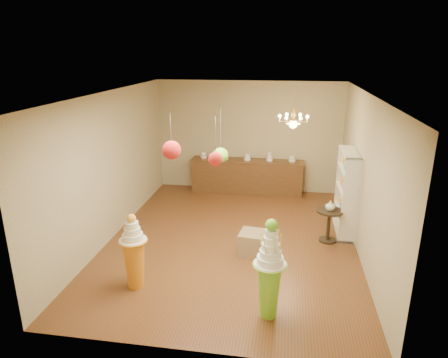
# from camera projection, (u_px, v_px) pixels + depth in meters

# --- Properties ---
(floor) EXTENTS (6.50, 6.50, 0.00)m
(floor) POSITION_uv_depth(u_px,v_px,m) (232.00, 240.00, 8.29)
(floor) COLOR #583218
(floor) RESTS_ON ground
(ceiling) EXTENTS (6.50, 6.50, 0.00)m
(ceiling) POSITION_uv_depth(u_px,v_px,m) (233.00, 93.00, 7.36)
(ceiling) COLOR silver
(ceiling) RESTS_ON ground
(wall_back) EXTENTS (5.00, 0.04, 3.00)m
(wall_back) POSITION_uv_depth(u_px,v_px,m) (249.00, 137.00, 10.87)
(wall_back) COLOR tan
(wall_back) RESTS_ON ground
(wall_front) EXTENTS (5.00, 0.04, 3.00)m
(wall_front) POSITION_uv_depth(u_px,v_px,m) (195.00, 249.00, 4.77)
(wall_front) COLOR tan
(wall_front) RESTS_ON ground
(wall_left) EXTENTS (0.04, 6.50, 3.00)m
(wall_left) POSITION_uv_depth(u_px,v_px,m) (112.00, 166.00, 8.19)
(wall_left) COLOR tan
(wall_left) RESTS_ON ground
(wall_right) EXTENTS (0.04, 6.50, 3.00)m
(wall_right) POSITION_uv_depth(u_px,v_px,m) (365.00, 177.00, 7.45)
(wall_right) COLOR tan
(wall_right) RESTS_ON ground
(pedestal_green) EXTENTS (0.59, 0.59, 1.56)m
(pedestal_green) POSITION_uv_depth(u_px,v_px,m) (269.00, 278.00, 5.75)
(pedestal_green) COLOR #76C32A
(pedestal_green) RESTS_ON floor
(pedestal_orange) EXTENTS (0.58, 0.58, 1.30)m
(pedestal_orange) POSITION_uv_depth(u_px,v_px,m) (134.00, 257.00, 6.52)
(pedestal_orange) COLOR orange
(pedestal_orange) RESTS_ON floor
(burlap_riser) EXTENTS (0.56, 0.56, 0.45)m
(burlap_riser) POSITION_uv_depth(u_px,v_px,m) (253.00, 243.00, 7.67)
(burlap_riser) COLOR olive
(burlap_riser) RESTS_ON floor
(sideboard) EXTENTS (3.04, 0.54, 1.16)m
(sideboard) POSITION_uv_depth(u_px,v_px,m) (247.00, 176.00, 10.93)
(sideboard) COLOR #503119
(sideboard) RESTS_ON floor
(shelving_unit) EXTENTS (0.33, 1.20, 1.80)m
(shelving_unit) POSITION_uv_depth(u_px,v_px,m) (347.00, 192.00, 8.41)
(shelving_unit) COLOR beige
(shelving_unit) RESTS_ON floor
(round_table) EXTENTS (0.54, 0.54, 0.68)m
(round_table) POSITION_uv_depth(u_px,v_px,m) (329.00, 221.00, 8.12)
(round_table) COLOR black
(round_table) RESTS_ON floor
(vase) EXTENTS (0.21, 0.21, 0.20)m
(vase) POSITION_uv_depth(u_px,v_px,m) (330.00, 206.00, 8.02)
(vase) COLOR beige
(vase) RESTS_ON round_table
(pom_red_left) EXTENTS (0.27, 0.27, 0.70)m
(pom_red_left) POSITION_uv_depth(u_px,v_px,m) (172.00, 150.00, 5.58)
(pom_red_left) COLOR #3F382D
(pom_red_left) RESTS_ON ceiling
(pom_green_mid) EXTENTS (0.24, 0.24, 0.95)m
(pom_green_mid) POSITION_uv_depth(u_px,v_px,m) (221.00, 155.00, 6.33)
(pom_green_mid) COLOR #3F382D
(pom_green_mid) RESTS_ON ceiling
(pom_red_right) EXTENTS (0.19, 0.19, 0.72)m
(pom_red_right) POSITION_uv_depth(u_px,v_px,m) (216.00, 159.00, 5.35)
(pom_red_right) COLOR #3F382D
(pom_red_right) RESTS_ON ceiling
(chandelier) EXTENTS (0.67, 0.67, 0.85)m
(chandelier) POSITION_uv_depth(u_px,v_px,m) (293.00, 122.00, 8.51)
(chandelier) COLOR #F0B055
(chandelier) RESTS_ON ceiling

